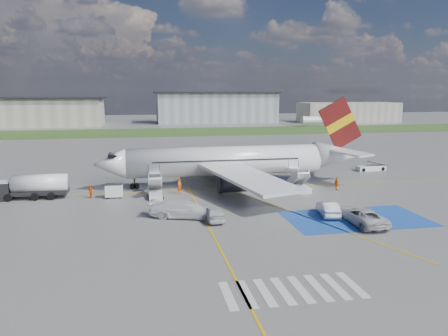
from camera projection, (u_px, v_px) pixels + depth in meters
The scene contains 23 objects.
ground at pixel (250, 213), 45.85m from camera, with size 400.00×400.00×0.00m, color #60605E.
grass_strip at pixel (176, 132), 137.72m from camera, with size 400.00×30.00×0.01m, color #2D4C1E.
taxiway_line_main at pixel (227, 189), 57.46m from camera, with size 120.00×0.20×0.01m, color gold.
taxiway_line_cross at pixel (221, 250), 35.25m from camera, with size 0.20×60.00×0.01m, color gold.
taxiway_line_diag at pixel (227, 189), 57.46m from camera, with size 0.20×60.00×0.01m, color gold.
staging_box at pixel (356, 219), 43.85m from camera, with size 14.00×8.00×0.01m, color #1B4AA6.
crosswalk at pixel (292, 290), 28.11m from camera, with size 9.00×4.00×0.01m.
terminal_west at pixel (18, 112), 160.43m from camera, with size 60.00×22.00×10.00m, color gray.
terminal_centre at pixel (216, 108), 179.09m from camera, with size 48.00×18.00×12.00m, color gray.
terminal_east at pixel (348, 112), 182.94m from camera, with size 40.00×16.00×8.00m, color gray.
airliner at pixel (235, 161), 59.09m from camera, with size 36.81×32.95×11.92m.
airstairs_fwd at pixel (155, 193), 52.39m from camera, with size 1.90×5.20×3.60m.
airstairs_aft at pixel (301, 186), 55.84m from camera, with size 1.90×5.20×3.60m.
fuel_tanker at pixel (31, 189), 51.83m from camera, with size 8.54×2.48×2.90m.
gpu_cart at pixel (114, 191), 52.48m from camera, with size 2.07×1.35×1.71m.
belt_loader at pixel (371, 168), 70.64m from camera, with size 5.25×2.29×1.54m.
car_silver_a at pixel (213, 213), 43.21m from camera, with size 1.75×4.34×1.48m, color silver.
car_silver_b at pixel (328, 208), 44.87m from camera, with size 1.60×4.58×1.51m, color silver.
van_white_a at pixel (361, 212), 42.33m from camera, with size 2.57×5.57×2.09m, color silver.
van_white_b at pixel (186, 207), 44.05m from camera, with size 2.31×5.69×2.23m, color white.
crew_fwd at pixel (180, 186), 54.46m from camera, with size 0.71×0.46×1.94m, color #EB570C.
crew_nose at pixel (90, 192), 52.15m from camera, with size 0.79×0.61×1.62m, color #FF640D.
crew_aft at pixel (337, 183), 56.44m from camera, with size 1.02×0.43×1.75m, color orange.
Camera 1 is at (-11.09, -43.01, 12.63)m, focal length 35.00 mm.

